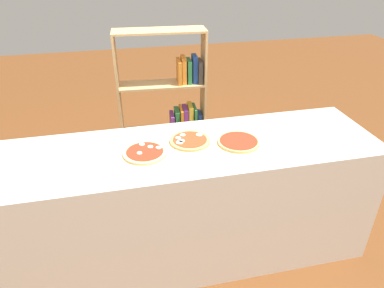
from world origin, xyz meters
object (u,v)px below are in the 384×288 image
at_px(pizza_mozzarella_1, 190,140).
at_px(pizza_plain_2, 239,142).
at_px(pizza_mozzarella_0, 145,153).
at_px(bookshelf, 174,113).

relative_size(pizza_mozzarella_1, pizza_plain_2, 0.98).
height_order(pizza_mozzarella_0, pizza_mozzarella_1, pizza_mozzarella_0).
height_order(pizza_mozzarella_0, pizza_plain_2, pizza_mozzarella_0).
distance_m(pizza_mozzarella_1, pizza_plain_2, 0.33).
relative_size(pizza_mozzarella_0, pizza_plain_2, 0.99).
relative_size(pizza_mozzarella_0, bookshelf, 0.19).
bearing_deg(pizza_mozzarella_0, pizza_plain_2, -0.00).
height_order(pizza_mozzarella_1, pizza_plain_2, pizza_mozzarella_1).
xyz_separation_m(pizza_mozzarella_0, pizza_plain_2, (0.62, -0.00, -0.00)).
xyz_separation_m(pizza_mozzarella_1, pizza_plain_2, (0.31, -0.09, 0.00)).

